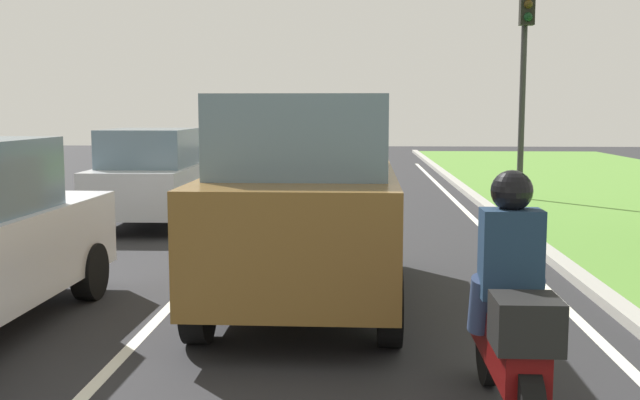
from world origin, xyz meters
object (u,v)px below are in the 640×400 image
(car_suv_ahead, at_px, (306,199))
(car_hatchback_far, at_px, (153,177))
(traffic_light_near_right, at_px, (525,50))
(rider_person, at_px, (510,251))
(motorcycle, at_px, (509,343))

(car_suv_ahead, height_order, car_hatchback_far, car_suv_ahead)
(car_suv_ahead, height_order, traffic_light_near_right, traffic_light_near_right)
(rider_person, bearing_deg, traffic_light_near_right, 77.47)
(car_hatchback_far, relative_size, rider_person, 3.19)
(car_suv_ahead, bearing_deg, traffic_light_near_right, 65.91)
(car_suv_ahead, relative_size, traffic_light_near_right, 0.88)
(motorcycle, bearing_deg, car_hatchback_far, 118.71)
(car_suv_ahead, distance_m, rider_person, 3.50)
(motorcycle, bearing_deg, car_suv_ahead, 116.48)
(motorcycle, bearing_deg, rider_person, 90.27)
(traffic_light_near_right, bearing_deg, rider_person, -102.26)
(car_suv_ahead, bearing_deg, car_hatchback_far, 120.64)
(rider_person, height_order, traffic_light_near_right, traffic_light_near_right)
(car_hatchback_far, bearing_deg, rider_person, -61.34)
(motorcycle, distance_m, rider_person, 0.62)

